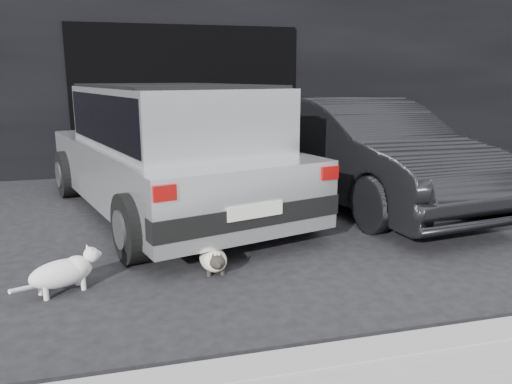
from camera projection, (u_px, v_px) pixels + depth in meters
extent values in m
plane|color=black|center=(144.00, 246.00, 5.19)|extent=(80.00, 80.00, 0.00)
cube|color=black|center=(173.00, 39.00, 10.52)|extent=(34.00, 4.00, 5.00)
cube|color=black|center=(187.00, 101.00, 8.90)|extent=(4.00, 0.10, 2.60)
cube|color=gray|center=(333.00, 362.00, 2.98)|extent=(18.00, 0.25, 0.12)
cube|color=silver|center=(168.00, 170.00, 6.43)|extent=(3.10, 4.77, 0.70)
cube|color=silver|center=(172.00, 116.00, 6.09)|extent=(2.47, 3.29, 0.70)
cube|color=black|center=(172.00, 116.00, 6.09)|extent=(2.45, 3.19, 0.56)
cube|color=black|center=(250.00, 216.00, 4.68)|extent=(1.95, 0.72, 0.20)
cube|color=black|center=(121.00, 156.00, 8.23)|extent=(1.95, 0.72, 0.20)
cube|color=silver|center=(256.00, 211.00, 4.59)|extent=(0.57, 0.18, 0.14)
cube|color=#8C0707|center=(165.00, 193.00, 4.10)|extent=(0.20, 0.09, 0.14)
cube|color=#8C0707|center=(330.00, 173.00, 4.97)|extent=(0.20, 0.09, 0.14)
cube|color=black|center=(171.00, 86.00, 6.00)|extent=(2.39, 3.01, 0.03)
cylinder|color=black|center=(133.00, 228.00, 4.68)|extent=(0.42, 0.72, 0.68)
cylinder|color=slate|center=(119.00, 230.00, 4.61)|extent=(0.12, 0.36, 0.37)
cylinder|color=black|center=(299.00, 202.00, 5.64)|extent=(0.42, 0.72, 0.68)
cylinder|color=slate|center=(309.00, 201.00, 5.71)|extent=(0.12, 0.36, 0.37)
cylinder|color=black|center=(68.00, 174.00, 7.27)|extent=(0.42, 0.72, 0.68)
cylinder|color=slate|center=(58.00, 175.00, 7.21)|extent=(0.12, 0.36, 0.37)
cylinder|color=black|center=(189.00, 163.00, 8.23)|extent=(0.42, 0.72, 0.68)
cylinder|color=slate|center=(197.00, 162.00, 8.30)|extent=(0.12, 0.36, 0.37)
imported|color=black|center=(362.00, 151.00, 6.86)|extent=(2.07, 4.54, 1.44)
ellipsoid|color=beige|center=(213.00, 259.00, 4.55)|extent=(0.25, 0.49, 0.19)
ellipsoid|color=beige|center=(215.00, 261.00, 4.43)|extent=(0.21, 0.21, 0.18)
ellipsoid|color=black|center=(218.00, 263.00, 4.30)|extent=(0.14, 0.12, 0.12)
sphere|color=black|center=(219.00, 266.00, 4.25)|extent=(0.06, 0.06, 0.06)
cone|color=black|center=(221.00, 255.00, 4.31)|extent=(0.05, 0.06, 0.06)
cone|color=black|center=(213.00, 256.00, 4.29)|extent=(0.05, 0.06, 0.06)
cylinder|color=black|center=(223.00, 271.00, 4.44)|extent=(0.04, 0.04, 0.06)
cylinder|color=black|center=(209.00, 273.00, 4.41)|extent=(0.04, 0.04, 0.06)
cylinder|color=black|center=(217.00, 260.00, 4.71)|extent=(0.04, 0.04, 0.06)
cylinder|color=black|center=(204.00, 261.00, 4.68)|extent=(0.04, 0.04, 0.06)
cylinder|color=black|center=(209.00, 252.00, 4.80)|extent=(0.12, 0.26, 0.08)
ellipsoid|color=silver|center=(61.00, 273.00, 4.05)|extent=(0.57, 0.45, 0.22)
ellipsoid|color=silver|center=(76.00, 267.00, 4.13)|extent=(0.29, 0.29, 0.19)
ellipsoid|color=silver|center=(91.00, 255.00, 4.20)|extent=(0.18, 0.19, 0.13)
sphere|color=silver|center=(98.00, 254.00, 4.23)|extent=(0.06, 0.06, 0.06)
cone|color=silver|center=(87.00, 247.00, 4.20)|extent=(0.07, 0.07, 0.07)
cone|color=silver|center=(91.00, 249.00, 4.15)|extent=(0.07, 0.07, 0.07)
cylinder|color=silver|center=(77.00, 278.00, 4.22)|extent=(0.04, 0.04, 0.13)
cylinder|color=silver|center=(83.00, 282.00, 4.12)|extent=(0.04, 0.04, 0.13)
cylinder|color=silver|center=(41.00, 287.00, 4.03)|extent=(0.04, 0.04, 0.13)
cylinder|color=silver|center=(46.00, 292.00, 3.93)|extent=(0.04, 0.04, 0.13)
cylinder|color=silver|center=(26.00, 288.00, 3.89)|extent=(0.22, 0.23, 0.09)
ellipsoid|color=gray|center=(50.00, 275.00, 3.97)|extent=(0.23, 0.21, 0.09)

